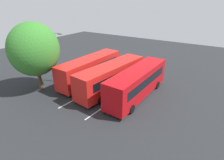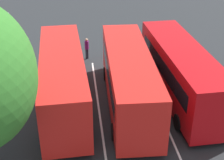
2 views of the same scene
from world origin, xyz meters
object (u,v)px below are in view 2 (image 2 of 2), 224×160
bus_far_left (181,71)px  pedestrian (87,47)px  bus_center_left (129,78)px  bus_center_right (63,79)px

bus_far_left → pedestrian: 8.68m
bus_center_left → bus_center_right: size_ratio=1.01×
bus_far_left → bus_center_left: (-0.25, 3.41, 0.00)m
bus_center_left → pedestrian: 7.51m
bus_center_right → pedestrian: bearing=-17.0°
bus_far_left → bus_center_right: (0.44, 7.31, 0.00)m
bus_far_left → pedestrian: bearing=37.9°
bus_center_left → pedestrian: size_ratio=6.18×
bus_center_right → bus_far_left: bearing=-91.2°
bus_far_left → pedestrian: size_ratio=6.12×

